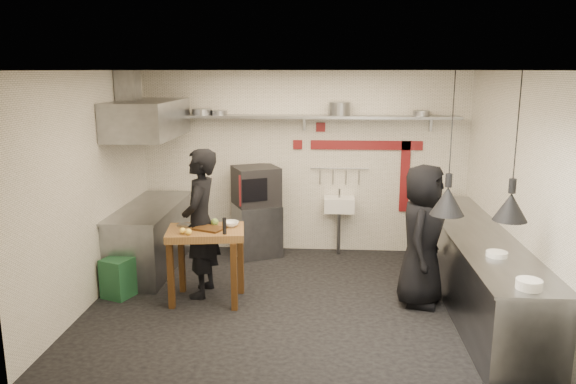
# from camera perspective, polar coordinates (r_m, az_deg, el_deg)

# --- Properties ---
(floor) EXTENTS (5.00, 5.00, 0.00)m
(floor) POSITION_cam_1_polar(r_m,az_deg,el_deg) (7.08, 0.90, -11.05)
(floor) COLOR black
(floor) RESTS_ON ground
(ceiling) EXTENTS (5.00, 5.00, 0.00)m
(ceiling) POSITION_cam_1_polar(r_m,az_deg,el_deg) (6.49, 0.98, 12.26)
(ceiling) COLOR silver
(ceiling) RESTS_ON floor
(wall_back) EXTENTS (5.00, 0.04, 2.80)m
(wall_back) POSITION_cam_1_polar(r_m,az_deg,el_deg) (8.71, 1.65, 3.02)
(wall_back) COLOR white
(wall_back) RESTS_ON floor
(wall_front) EXTENTS (5.00, 0.04, 2.80)m
(wall_front) POSITION_cam_1_polar(r_m,az_deg,el_deg) (4.62, -0.40, -5.42)
(wall_front) COLOR white
(wall_front) RESTS_ON floor
(wall_left) EXTENTS (0.04, 4.20, 2.80)m
(wall_left) POSITION_cam_1_polar(r_m,az_deg,el_deg) (7.21, -19.31, 0.37)
(wall_left) COLOR white
(wall_left) RESTS_ON floor
(wall_right) EXTENTS (0.04, 4.20, 2.80)m
(wall_right) POSITION_cam_1_polar(r_m,az_deg,el_deg) (6.98, 21.89, -0.20)
(wall_right) COLOR white
(wall_right) RESTS_ON floor
(red_band_horiz) EXTENTS (1.70, 0.02, 0.14)m
(red_band_horiz) POSITION_cam_1_polar(r_m,az_deg,el_deg) (8.66, 7.97, 4.73)
(red_band_horiz) COLOR maroon
(red_band_horiz) RESTS_ON wall_back
(red_band_vert) EXTENTS (0.14, 0.02, 1.10)m
(red_band_vert) POSITION_cam_1_polar(r_m,az_deg,el_deg) (8.80, 11.77, 1.54)
(red_band_vert) COLOR maroon
(red_band_vert) RESTS_ON wall_back
(red_tile_a) EXTENTS (0.14, 0.02, 0.14)m
(red_tile_a) POSITION_cam_1_polar(r_m,az_deg,el_deg) (8.61, 3.34, 6.59)
(red_tile_a) COLOR maroon
(red_tile_a) RESTS_ON wall_back
(red_tile_b) EXTENTS (0.14, 0.02, 0.14)m
(red_tile_b) POSITION_cam_1_polar(r_m,az_deg,el_deg) (8.65, 0.99, 4.84)
(red_tile_b) COLOR maroon
(red_tile_b) RESTS_ON wall_back
(back_shelf) EXTENTS (4.60, 0.34, 0.04)m
(back_shelf) POSITION_cam_1_polar(r_m,az_deg,el_deg) (8.44, 1.63, 7.65)
(back_shelf) COLOR slate
(back_shelf) RESTS_ON wall_back
(shelf_bracket_left) EXTENTS (0.04, 0.06, 0.24)m
(shelf_bracket_left) POSITION_cam_1_polar(r_m,az_deg,el_deg) (8.88, -10.78, 7.02)
(shelf_bracket_left) COLOR slate
(shelf_bracket_left) RESTS_ON wall_back
(shelf_bracket_mid) EXTENTS (0.04, 0.06, 0.24)m
(shelf_bracket_mid) POSITION_cam_1_polar(r_m,az_deg,el_deg) (8.60, 1.67, 7.07)
(shelf_bracket_mid) COLOR slate
(shelf_bracket_mid) RESTS_ON wall_back
(shelf_bracket_right) EXTENTS (0.04, 0.06, 0.24)m
(shelf_bracket_right) POSITION_cam_1_polar(r_m,az_deg,el_deg) (8.74, 14.31, 6.78)
(shelf_bracket_right) COLOR slate
(shelf_bracket_right) RESTS_ON wall_back
(pan_far_left) EXTENTS (0.37, 0.37, 0.09)m
(pan_far_left) POSITION_cam_1_polar(r_m,az_deg,el_deg) (8.63, -8.72, 8.05)
(pan_far_left) COLOR slate
(pan_far_left) RESTS_ON back_shelf
(pan_mid_left) EXTENTS (0.24, 0.24, 0.07)m
(pan_mid_left) POSITION_cam_1_polar(r_m,az_deg,el_deg) (8.58, -6.98, 8.01)
(pan_mid_left) COLOR slate
(pan_mid_left) RESTS_ON back_shelf
(stock_pot) EXTENTS (0.33, 0.33, 0.20)m
(stock_pot) POSITION_cam_1_polar(r_m,az_deg,el_deg) (8.43, 5.25, 8.42)
(stock_pot) COLOR slate
(stock_pot) RESTS_ON back_shelf
(pan_right) EXTENTS (0.29, 0.29, 0.08)m
(pan_right) POSITION_cam_1_polar(r_m,az_deg,el_deg) (8.54, 13.38, 7.79)
(pan_right) COLOR slate
(pan_right) RESTS_ON back_shelf
(oven_stand) EXTENTS (0.83, 0.81, 0.80)m
(oven_stand) POSITION_cam_1_polar(r_m,az_deg,el_deg) (8.65, -3.17, -3.85)
(oven_stand) COLOR slate
(oven_stand) RESTS_ON floor
(combi_oven) EXTENTS (0.82, 0.80, 0.58)m
(combi_oven) POSITION_cam_1_polar(r_m,az_deg,el_deg) (8.49, -3.27, 0.64)
(combi_oven) COLOR black
(combi_oven) RESTS_ON oven_stand
(oven_door) EXTENTS (0.47, 0.23, 0.46)m
(oven_door) POSITION_cam_1_polar(r_m,az_deg,el_deg) (8.22, -3.32, 0.25)
(oven_door) COLOR maroon
(oven_door) RESTS_ON combi_oven
(oven_glass) EXTENTS (0.36, 0.17, 0.34)m
(oven_glass) POSITION_cam_1_polar(r_m,az_deg,el_deg) (8.18, -3.40, 0.18)
(oven_glass) COLOR black
(oven_glass) RESTS_ON oven_door
(hand_sink) EXTENTS (0.46, 0.34, 0.22)m
(hand_sink) POSITION_cam_1_polar(r_m,az_deg,el_deg) (8.65, 5.22, -1.28)
(hand_sink) COLOR white
(hand_sink) RESTS_ON wall_back
(sink_tap) EXTENTS (0.03, 0.03, 0.14)m
(sink_tap) POSITION_cam_1_polar(r_m,az_deg,el_deg) (8.61, 5.24, -0.12)
(sink_tap) COLOR slate
(sink_tap) RESTS_ON hand_sink
(sink_drain) EXTENTS (0.06, 0.06, 0.66)m
(sink_drain) POSITION_cam_1_polar(r_m,az_deg,el_deg) (8.73, 5.17, -4.15)
(sink_drain) COLOR slate
(sink_drain) RESTS_ON floor
(utensil_rail) EXTENTS (0.90, 0.02, 0.02)m
(utensil_rail) POSITION_cam_1_polar(r_m,az_deg,el_deg) (8.68, 5.27, 2.40)
(utensil_rail) COLOR slate
(utensil_rail) RESTS_ON wall_back
(counter_right) EXTENTS (0.70, 3.80, 0.90)m
(counter_right) POSITION_cam_1_polar(r_m,az_deg,el_deg) (7.14, 18.58, -7.63)
(counter_right) COLOR slate
(counter_right) RESTS_ON floor
(counter_right_top) EXTENTS (0.76, 3.90, 0.03)m
(counter_right_top) POSITION_cam_1_polar(r_m,az_deg,el_deg) (7.00, 18.84, -4.04)
(counter_right_top) COLOR slate
(counter_right_top) RESTS_ON counter_right
(plate_stack) EXTENTS (0.29, 0.29, 0.09)m
(plate_stack) POSITION_cam_1_polar(r_m,az_deg,el_deg) (5.39, 23.29, -8.62)
(plate_stack) COLOR white
(plate_stack) RESTS_ON counter_right_top
(small_bowl_right) EXTENTS (0.24, 0.24, 0.05)m
(small_bowl_right) POSITION_cam_1_polar(r_m,az_deg,el_deg) (6.18, 20.44, -5.93)
(small_bowl_right) COLOR white
(small_bowl_right) RESTS_ON counter_right_top
(counter_left) EXTENTS (0.70, 1.90, 0.90)m
(counter_left) POSITION_cam_1_polar(r_m,az_deg,el_deg) (8.28, -13.78, -4.59)
(counter_left) COLOR slate
(counter_left) RESTS_ON floor
(counter_left_top) EXTENTS (0.76, 2.00, 0.03)m
(counter_left_top) POSITION_cam_1_polar(r_m,az_deg,el_deg) (8.16, -13.95, -1.46)
(counter_left_top) COLOR slate
(counter_left_top) RESTS_ON counter_left
(extractor_hood) EXTENTS (0.78, 1.60, 0.50)m
(extractor_hood) POSITION_cam_1_polar(r_m,az_deg,el_deg) (7.95, -14.07, 7.21)
(extractor_hood) COLOR slate
(extractor_hood) RESTS_ON ceiling
(hood_duct) EXTENTS (0.28, 0.28, 0.50)m
(hood_duct) POSITION_cam_1_polar(r_m,az_deg,el_deg) (8.00, -15.95, 10.02)
(hood_duct) COLOR slate
(hood_duct) RESTS_ON ceiling
(green_bin) EXTENTS (0.43, 0.43, 0.50)m
(green_bin) POSITION_cam_1_polar(r_m,az_deg,el_deg) (7.44, -16.86, -8.32)
(green_bin) COLOR #1C4F2D
(green_bin) RESTS_ON floor
(prep_table) EXTENTS (1.00, 0.77, 0.92)m
(prep_table) POSITION_cam_1_polar(r_m,az_deg,el_deg) (7.01, -8.25, -7.36)
(prep_table) COLOR brown
(prep_table) RESTS_ON floor
(cutting_board) EXTENTS (0.41, 0.36, 0.02)m
(cutting_board) POSITION_cam_1_polar(r_m,az_deg,el_deg) (6.84, -8.00, -3.70)
(cutting_board) COLOR #442810
(cutting_board) RESTS_ON prep_table
(pepper_mill) EXTENTS (0.05, 0.05, 0.20)m
(pepper_mill) POSITION_cam_1_polar(r_m,az_deg,el_deg) (6.61, -6.47, -3.44)
(pepper_mill) COLOR black
(pepper_mill) RESTS_ON prep_table
(lemon_a) EXTENTS (0.08, 0.08, 0.07)m
(lemon_a) POSITION_cam_1_polar(r_m,az_deg,el_deg) (6.71, -10.64, -3.87)
(lemon_a) COLOR yellow
(lemon_a) RESTS_ON prep_table
(lemon_b) EXTENTS (0.09, 0.09, 0.07)m
(lemon_b) POSITION_cam_1_polar(r_m,az_deg,el_deg) (6.66, -10.07, -4.00)
(lemon_b) COLOR yellow
(lemon_b) RESTS_ON prep_table
(veg_ball) EXTENTS (0.12, 0.12, 0.10)m
(veg_ball) POSITION_cam_1_polar(r_m,az_deg,el_deg) (6.98, -7.46, -3.05)
(veg_ball) COLOR olive
(veg_ball) RESTS_ON prep_table
(steel_tray) EXTENTS (0.19, 0.15, 0.03)m
(steel_tray) POSITION_cam_1_polar(r_m,az_deg,el_deg) (7.03, -10.44, -3.34)
(steel_tray) COLOR slate
(steel_tray) RESTS_ON prep_table
(bowl) EXTENTS (0.25, 0.25, 0.06)m
(bowl) POSITION_cam_1_polar(r_m,az_deg,el_deg) (6.94, -5.85, -3.24)
(bowl) COLOR white
(bowl) RESTS_ON prep_table
(heat_lamp_near) EXTENTS (0.46, 0.46, 1.47)m
(heat_lamp_near) POSITION_cam_1_polar(r_m,az_deg,el_deg) (5.95, 16.22, 4.65)
(heat_lamp_near) COLOR black
(heat_lamp_near) RESTS_ON ceiling
(heat_lamp_far) EXTENTS (0.43, 0.43, 1.42)m
(heat_lamp_far) POSITION_cam_1_polar(r_m,az_deg,el_deg) (5.71, 22.13, 4.19)
(heat_lamp_far) COLOR black
(heat_lamp_far) RESTS_ON ceiling
(chef_left) EXTENTS (0.48, 0.70, 1.87)m
(chef_left) POSITION_cam_1_polar(r_m,az_deg,el_deg) (7.08, -8.89, -3.16)
(chef_left) COLOR black
(chef_left) RESTS_ON floor
(chef_right) EXTENTS (0.79, 0.98, 1.73)m
(chef_right) POSITION_cam_1_polar(r_m,az_deg,el_deg) (6.92, 13.46, -4.32)
(chef_right) COLOR black
(chef_right) RESTS_ON floor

